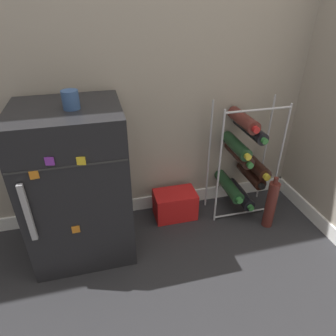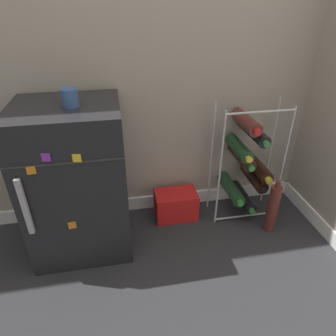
{
  "view_description": "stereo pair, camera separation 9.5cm",
  "coord_description": "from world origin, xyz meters",
  "px_view_note": "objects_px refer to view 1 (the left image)",
  "views": [
    {
      "loc": [
        -0.29,
        -0.92,
        1.26
      ],
      "look_at": [
        0.06,
        0.48,
        0.41
      ],
      "focal_mm": 32.0,
      "sensor_mm": 36.0,
      "label": 1
    },
    {
      "loc": [
        -0.2,
        -0.94,
        1.26
      ],
      "look_at": [
        0.06,
        0.48,
        0.41
      ],
      "focal_mm": 32.0,
      "sensor_mm": 36.0,
      "label": 2
    }
  ],
  "objects_px": {
    "soda_box": "(175,204)",
    "fridge_top_cup": "(71,100)",
    "loose_bottle_floor": "(271,204)",
    "wine_rack": "(243,160)",
    "mini_fridge": "(77,185)"
  },
  "relations": [
    {
      "from": "wine_rack",
      "to": "loose_bottle_floor",
      "type": "xyz_separation_m",
      "value": [
        0.11,
        -0.2,
        -0.21
      ]
    },
    {
      "from": "fridge_top_cup",
      "to": "mini_fridge",
      "type": "bearing_deg",
      "value": 142.76
    },
    {
      "from": "mini_fridge",
      "to": "loose_bottle_floor",
      "type": "relative_size",
      "value": 2.36
    },
    {
      "from": "wine_rack",
      "to": "fridge_top_cup",
      "type": "distance_m",
      "value": 1.07
    },
    {
      "from": "wine_rack",
      "to": "soda_box",
      "type": "height_order",
      "value": "wine_rack"
    },
    {
      "from": "mini_fridge",
      "to": "fridge_top_cup",
      "type": "xyz_separation_m",
      "value": [
        0.04,
        -0.03,
        0.45
      ]
    },
    {
      "from": "loose_bottle_floor",
      "to": "wine_rack",
      "type": "bearing_deg",
      "value": 119.4
    },
    {
      "from": "wine_rack",
      "to": "fridge_top_cup",
      "type": "xyz_separation_m",
      "value": [
        -0.94,
        -0.12,
        0.49
      ]
    },
    {
      "from": "mini_fridge",
      "to": "soda_box",
      "type": "relative_size",
      "value": 3.12
    },
    {
      "from": "soda_box",
      "to": "fridge_top_cup",
      "type": "relative_size",
      "value": 3.24
    },
    {
      "from": "loose_bottle_floor",
      "to": "soda_box",
      "type": "bearing_deg",
      "value": 156.91
    },
    {
      "from": "mini_fridge",
      "to": "wine_rack",
      "type": "height_order",
      "value": "mini_fridge"
    },
    {
      "from": "fridge_top_cup",
      "to": "loose_bottle_floor",
      "type": "bearing_deg",
      "value": -4.24
    },
    {
      "from": "soda_box",
      "to": "fridge_top_cup",
      "type": "bearing_deg",
      "value": -163.83
    },
    {
      "from": "loose_bottle_floor",
      "to": "fridge_top_cup",
      "type": "bearing_deg",
      "value": 175.76
    }
  ]
}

